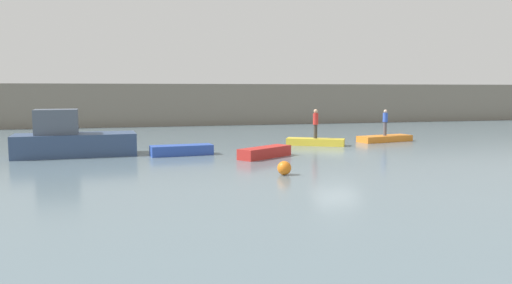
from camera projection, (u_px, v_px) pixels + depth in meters
name	position (u px, v px, depth m)	size (l,w,h in m)	color
ground_plane	(337.00, 154.00, 26.69)	(120.00, 120.00, 0.00)	slate
embankment_wall	(240.00, 104.00, 48.48)	(80.00, 1.20, 3.92)	gray
motorboat	(72.00, 140.00, 25.68)	(6.10, 2.52, 2.41)	#33476B
rowboat_blue	(182.00, 150.00, 26.04)	(3.19, 1.02, 0.53)	#2B4CAD
rowboat_red	(265.00, 152.00, 25.13)	(3.19, 0.91, 0.53)	red
rowboat_yellow	(315.00, 142.00, 30.54)	(3.49, 0.92, 0.44)	gold
rowboat_orange	(385.00, 139.00, 32.83)	(3.76, 1.19, 0.39)	orange
person_red_shirt	(316.00, 122.00, 30.41)	(0.32, 0.32, 1.78)	#38332D
person_blue_shirt	(385.00, 121.00, 32.71)	(0.32, 0.32, 1.70)	#4C4C56
mooring_buoy	(284.00, 168.00, 20.02)	(0.56, 0.56, 0.56)	orange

